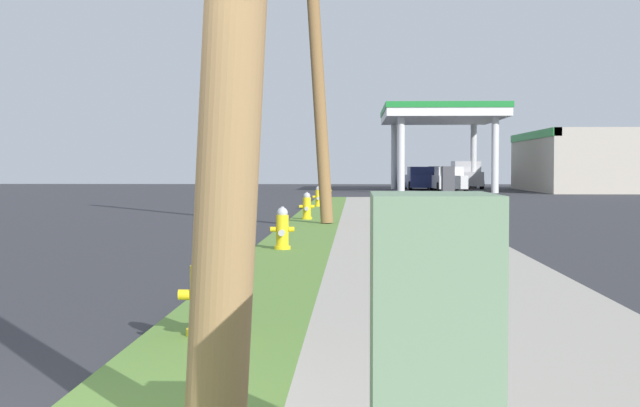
# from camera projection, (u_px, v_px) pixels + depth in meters

# --- Properties ---
(fire_hydrant_nearest) EXTENTS (0.42, 0.38, 0.74)m
(fire_hydrant_nearest) POSITION_uv_depth(u_px,v_px,m) (203.00, 298.00, 7.94)
(fire_hydrant_nearest) COLOR yellow
(fire_hydrant_nearest) RESTS_ON grass_verge
(fire_hydrant_second) EXTENTS (0.42, 0.38, 0.74)m
(fire_hydrant_second) POSITION_uv_depth(u_px,v_px,m) (282.00, 231.00, 16.27)
(fire_hydrant_second) COLOR yellow
(fire_hydrant_second) RESTS_ON grass_verge
(fire_hydrant_third) EXTENTS (0.42, 0.37, 0.74)m
(fire_hydrant_third) POSITION_uv_depth(u_px,v_px,m) (307.00, 207.00, 25.61)
(fire_hydrant_third) COLOR yellow
(fire_hydrant_third) RESTS_ON grass_verge
(fire_hydrant_fourth) EXTENTS (0.42, 0.37, 0.74)m
(fire_hydrant_fourth) POSITION_uv_depth(u_px,v_px,m) (318.00, 198.00, 33.90)
(fire_hydrant_fourth) COLOR yellow
(fire_hydrant_fourth) RESTS_ON grass_verge
(fire_hydrant_fifth) EXTENTS (0.42, 0.38, 0.74)m
(fire_hydrant_fifth) POSITION_uv_depth(u_px,v_px,m) (327.00, 191.00, 42.94)
(fire_hydrant_fifth) COLOR yellow
(fire_hydrant_fifth) RESTS_ON grass_verge
(utility_pole_midground) EXTENTS (1.38, 1.08, 8.62)m
(utility_pole_midground) POSITION_uv_depth(u_px,v_px,m) (316.00, 51.00, 23.72)
(utility_pole_midground) COLOR olive
(utility_pole_midground) RESTS_ON grass_verge
(utility_cabinet) EXTENTS (0.54, 0.79, 1.33)m
(utility_cabinet) POSITION_uv_depth(u_px,v_px,m) (432.00, 371.00, 3.72)
(utility_cabinet) COLOR slate
(utility_cabinet) RESTS_ON sidewalk_slab
(gas_station_canopy) EXTENTS (16.42, 14.63, 5.41)m
(gas_station_canopy) POSITION_uv_depth(u_px,v_px,m) (558.00, 154.00, 60.23)
(gas_station_canopy) COLOR silver
(gas_station_canopy) RESTS_ON ground
(car_navy_by_near_pump) EXTENTS (2.15, 4.59, 1.57)m
(car_navy_by_near_pump) POSITION_uv_depth(u_px,v_px,m) (420.00, 179.00, 64.08)
(car_navy_by_near_pump) COLOR navy
(car_navy_by_near_pump) RESTS_ON ground
(car_white_by_far_pump) EXTENTS (2.15, 4.59, 1.57)m
(car_white_by_far_pump) POSITION_uv_depth(u_px,v_px,m) (448.00, 180.00, 60.52)
(car_white_by_far_pump) COLOR white
(car_white_by_far_pump) RESTS_ON ground
(truck_silver_at_forecourt) EXTENTS (2.36, 5.49, 1.97)m
(truck_silver_at_forecourt) POSITION_uv_depth(u_px,v_px,m) (464.00, 176.00, 67.35)
(truck_silver_at_forecourt) COLOR #BCBCC1
(truck_silver_at_forecourt) RESTS_ON ground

